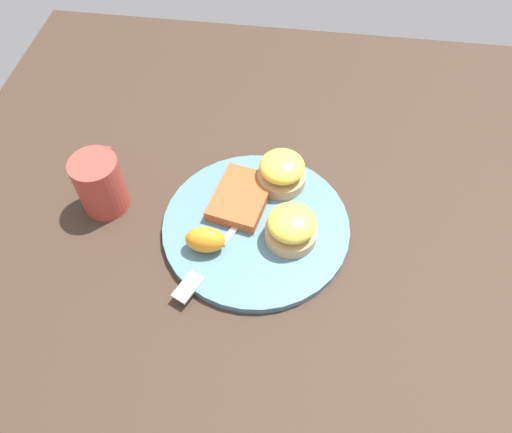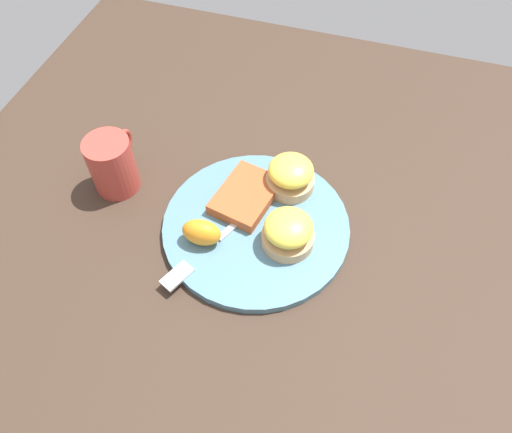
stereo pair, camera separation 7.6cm
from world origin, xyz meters
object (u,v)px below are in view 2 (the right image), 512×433
(sandwich_benedict_right, at_px, (291,175))
(hashbrown_patty, at_px, (246,196))
(orange_wedge, at_px, (202,232))
(cup, at_px, (113,164))
(fork, at_px, (214,243))
(sandwich_benedict_left, at_px, (288,232))

(sandwich_benedict_right, distance_m, hashbrown_patty, 0.08)
(hashbrown_patty, height_order, orange_wedge, orange_wedge)
(orange_wedge, xyz_separation_m, cup, (0.07, 0.18, 0.01))
(sandwich_benedict_right, xyz_separation_m, orange_wedge, (-0.14, 0.10, -0.01))
(sandwich_benedict_right, relative_size, fork, 0.36)
(fork, relative_size, cup, 2.07)
(orange_wedge, bearing_deg, sandwich_benedict_left, -73.68)
(sandwich_benedict_left, relative_size, orange_wedge, 1.33)
(sandwich_benedict_left, relative_size, fork, 0.36)
(sandwich_benedict_left, xyz_separation_m, hashbrown_patty, (0.06, 0.09, -0.02))
(sandwich_benedict_right, height_order, orange_wedge, sandwich_benedict_right)
(hashbrown_patty, bearing_deg, fork, 168.55)
(sandwich_benedict_left, xyz_separation_m, cup, (0.04, 0.31, 0.01))
(orange_wedge, distance_m, fork, 0.03)
(sandwich_benedict_left, distance_m, cup, 0.31)
(orange_wedge, bearing_deg, fork, -92.32)
(hashbrown_patty, xyz_separation_m, cup, (-0.02, 0.22, 0.03))
(fork, xyz_separation_m, cup, (0.07, 0.20, 0.03))
(sandwich_benedict_right, height_order, fork, sandwich_benedict_right)
(hashbrown_patty, xyz_separation_m, fork, (-0.10, 0.02, -0.01))
(sandwich_benedict_left, height_order, sandwich_benedict_right, same)
(sandwich_benedict_right, height_order, cup, cup)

